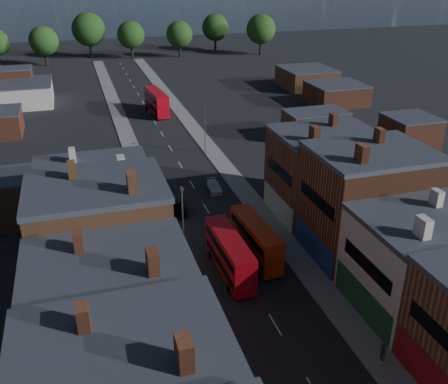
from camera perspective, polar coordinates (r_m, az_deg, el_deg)
pavement_west at (r=73.45m, az=-8.97°, el=0.88°), size 3.00×200.00×0.12m
pavement_east at (r=76.00m, az=0.75°, el=2.06°), size 3.00×200.00×0.12m
lamp_post_2 at (r=53.83m, az=-4.72°, el=-2.81°), size 0.25×0.70×8.12m
lamp_post_3 at (r=83.07m, az=-2.19°, el=7.50°), size 0.25×0.70×8.12m
bus_0 at (r=51.58m, az=0.65°, el=-7.11°), size 2.70×10.04×4.31m
bus_1 at (r=54.39m, az=3.64°, el=-5.40°), size 2.88×9.84×4.20m
bus_2 at (r=107.33m, az=-7.72°, el=10.21°), size 3.50×11.34×4.82m
car_2 at (r=64.69m, az=-5.31°, el=-1.83°), size 2.70×4.82×1.27m
car_3 at (r=70.42m, az=-1.11°, el=0.61°), size 2.05×4.43×1.25m
ped_1 at (r=41.62m, az=-2.59°, el=-18.65°), size 1.00×0.68×1.89m
ped_3 at (r=44.33m, az=17.72°, el=-16.97°), size 0.66×1.09×1.73m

